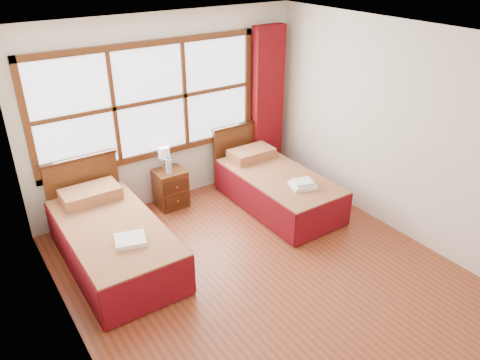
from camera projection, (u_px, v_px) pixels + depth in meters
floor at (264, 275)px, 5.29m from camera, size 4.50×4.50×0.00m
ceiling at (271, 40)px, 4.10m from camera, size 4.50×4.50×0.00m
wall_back at (167, 112)px, 6.36m from camera, size 4.00×0.00×4.00m
wall_left at (65, 235)px, 3.70m from camera, size 0.00×4.50×4.50m
wall_right at (398, 132)px, 5.69m from camera, size 0.00×4.50×4.50m
window at (150, 101)px, 6.11m from camera, size 3.16×0.06×1.56m
curtain at (267, 103)px, 7.11m from camera, size 0.50×0.16×2.30m
bed_left at (112, 240)px, 5.39m from camera, size 1.02×2.04×0.99m
bed_right at (276, 187)px, 6.59m from camera, size 0.96×1.98×0.93m
nightstand at (171, 188)px, 6.56m from camera, size 0.41×0.41×0.55m
towels_left at (130, 240)px, 4.95m from camera, size 0.38×0.36×0.05m
towels_right at (303, 184)px, 6.11m from camera, size 0.38×0.36×0.09m
lamp at (164, 153)px, 6.43m from camera, size 0.16×0.16×0.31m
bottle_near at (168, 166)px, 6.32m from camera, size 0.07×0.07×0.25m
bottle_far at (169, 166)px, 6.32m from camera, size 0.06×0.06×0.24m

